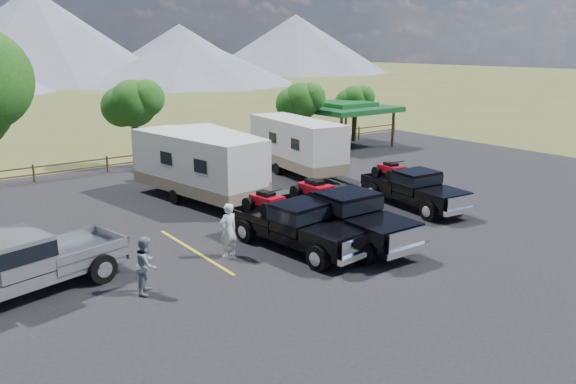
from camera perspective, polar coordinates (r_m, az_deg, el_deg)
ground at (r=20.96m, az=10.59°, el=-5.63°), size 320.00×320.00×0.00m
asphalt_lot at (r=22.96m, az=5.10°, el=-3.56°), size 44.00×34.00×0.04m
stall_lines at (r=23.66m, az=3.49°, el=-2.90°), size 12.12×5.50×0.01m
tree_ne_a at (r=38.50m, az=1.26°, el=9.19°), size 3.11×2.92×4.76m
tree_ne_b at (r=43.19m, az=6.79°, el=9.23°), size 2.77×2.59×4.27m
tree_north at (r=34.73m, az=-15.51°, el=8.65°), size 3.46×3.24×5.25m
rail_fence at (r=36.37m, az=-8.95°, el=4.11°), size 36.12×0.12×1.00m
pavilion at (r=41.15m, az=5.74°, el=8.51°), size 6.20×6.20×3.22m
rig_left at (r=20.18m, az=0.73°, el=-3.22°), size 2.57×6.02×1.95m
rig_center at (r=21.05m, az=5.61°, el=-2.25°), size 2.41×6.49×2.15m
rig_right at (r=26.02m, az=12.55°, el=0.49°), size 2.49×5.86×1.90m
trailer_left at (r=26.59m, az=-9.26°, el=2.59°), size 3.52×9.13×3.16m
trailer_center at (r=28.22m, az=-7.18°, el=3.18°), size 2.79×8.64×2.99m
trailer_right at (r=31.93m, az=0.87°, el=4.74°), size 3.17×8.97×3.10m
pickup_silver at (r=18.19m, az=-25.52°, el=-6.61°), size 6.65×3.44×1.91m
person_a at (r=19.50m, az=-6.09°, el=-3.89°), size 0.75×0.53×1.93m
person_b at (r=17.22m, az=-14.14°, el=-7.18°), size 1.04×1.07×1.74m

